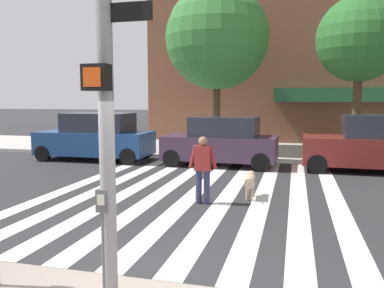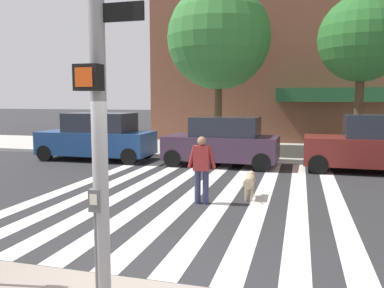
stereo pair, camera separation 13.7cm
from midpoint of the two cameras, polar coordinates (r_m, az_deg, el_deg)
name	(u,v)px [view 2 (the right image)]	position (r m, az deg, el deg)	size (l,w,h in m)	color
ground_plane	(225,193)	(10.74, 5.22, -7.11)	(160.00, 160.00, 0.00)	#2B2B2D
sidewalk_far	(258,151)	(19.17, 9.83, -0.94)	(80.00, 6.00, 0.15)	#B0B0A7
crosswalk_stripes	(197,191)	(10.91, 1.06, -6.85)	(7.65, 10.69, 0.01)	silver
traffic_light_pole	(94,6)	(4.58, -13.14, 18.97)	(0.74, 0.46, 5.80)	gray
parking_meter_curbside	(97,230)	(4.72, -12.86, -12.08)	(0.14, 0.11, 1.36)	#515456
parked_car_near_curb	(98,137)	(16.83, -13.30, 0.96)	(4.72, 2.07, 1.96)	navy
parked_car_behind_first	(222,142)	(15.03, 4.71, 0.31)	(4.30, 2.14, 1.86)	#3D293E
parked_car_third_in_line	(377,145)	(15.00, 25.49, -0.17)	(4.76, 2.04, 2.00)	maroon
street_tree_nearest	(219,38)	(18.66, 4.13, 15.12)	(4.74, 4.74, 7.57)	#4C3823
street_tree_middle	(362,40)	(17.12, 23.64, 13.72)	(3.34, 3.34, 6.39)	#4C3823
pedestrian_dog_walker	(202,166)	(9.47, 1.83, -3.21)	(0.71, 0.25, 1.64)	#282D4C
dog_on_leash	(250,181)	(10.18, 8.77, -5.36)	(0.28, 1.06, 0.65)	tan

